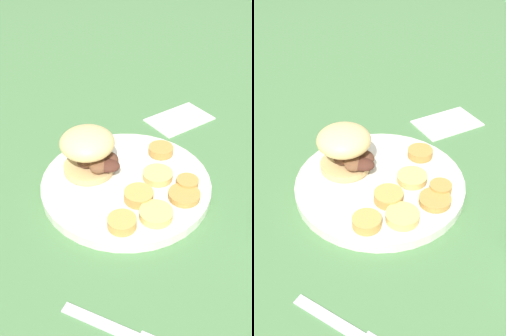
# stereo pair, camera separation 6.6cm
# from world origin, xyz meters

# --- Properties ---
(ground_plane) EXTENTS (4.00, 4.00, 0.00)m
(ground_plane) POSITION_xyz_m (0.00, 0.00, 0.00)
(ground_plane) COLOR #4C7A47
(dinner_plate) EXTENTS (0.29, 0.29, 0.02)m
(dinner_plate) POSITION_xyz_m (0.00, 0.00, 0.01)
(dinner_plate) COLOR white
(dinner_plate) RESTS_ON ground_plane
(sandwich) EXTENTS (0.09, 0.11, 0.08)m
(sandwich) POSITION_xyz_m (-0.03, -0.06, 0.06)
(sandwich) COLOR tan
(sandwich) RESTS_ON dinner_plate
(potato_round_0) EXTENTS (0.05, 0.05, 0.01)m
(potato_round_0) POSITION_xyz_m (-0.00, 0.05, 0.03)
(potato_round_0) COLOR #DBB766
(potato_round_0) RESTS_ON dinner_plate
(potato_round_1) EXTENTS (0.04, 0.04, 0.01)m
(potato_round_1) POSITION_xyz_m (0.03, 0.10, 0.03)
(potato_round_1) COLOR #BC8942
(potato_round_1) RESTS_ON dinner_plate
(potato_round_2) EXTENTS (0.05, 0.05, 0.01)m
(potato_round_2) POSITION_xyz_m (0.05, 0.09, 0.02)
(potato_round_2) COLOR #BC8942
(potato_round_2) RESTS_ON dinner_plate
(potato_round_3) EXTENTS (0.05, 0.05, 0.01)m
(potato_round_3) POSITION_xyz_m (0.09, 0.04, 0.03)
(potato_round_3) COLOR #DBB766
(potato_round_3) RESTS_ON dinner_plate
(potato_round_4) EXTENTS (0.05, 0.05, 0.02)m
(potato_round_4) POSITION_xyz_m (0.05, 0.02, 0.03)
(potato_round_4) COLOR tan
(potato_round_4) RESTS_ON dinner_plate
(potato_round_5) EXTENTS (0.04, 0.04, 0.02)m
(potato_round_5) POSITION_xyz_m (0.11, -0.02, 0.03)
(potato_round_5) COLOR tan
(potato_round_5) RESTS_ON dinner_plate
(potato_round_6) EXTENTS (0.05, 0.05, 0.01)m
(potato_round_6) POSITION_xyz_m (-0.07, 0.07, 0.03)
(potato_round_6) COLOR #BC8942
(potato_round_6) RESTS_ON dinner_plate
(fork) EXTENTS (0.09, 0.14, 0.00)m
(fork) POSITION_xyz_m (0.26, -0.03, 0.00)
(fork) COLOR silver
(fork) RESTS_ON ground_plane
(napkin) EXTENTS (0.14, 0.16, 0.01)m
(napkin) POSITION_xyz_m (-0.22, 0.14, 0.00)
(napkin) COLOR white
(napkin) RESTS_ON ground_plane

